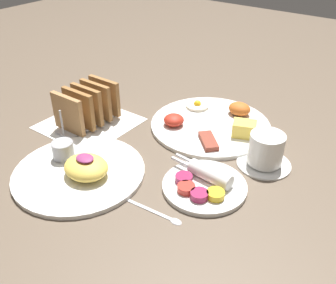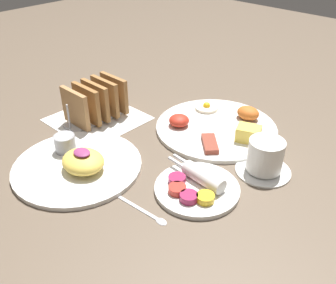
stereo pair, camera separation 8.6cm
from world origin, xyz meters
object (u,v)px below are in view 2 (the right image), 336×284
at_px(plate_condiments, 197,186).
at_px(plate_foreground, 78,163).
at_px(plate_breakfast, 218,126).
at_px(coffee_cup, 265,158).
at_px(toast_rack, 96,102).

relative_size(plate_condiments, plate_foreground, 0.65).
bearing_deg(plate_breakfast, coffee_cup, -23.34).
xyz_separation_m(plate_foreground, coffee_cup, (0.30, 0.27, 0.02)).
xyz_separation_m(plate_condiments, toast_rack, (-0.39, 0.05, 0.04)).
xyz_separation_m(plate_condiments, coffee_cup, (0.06, 0.15, 0.02)).
bearing_deg(plate_breakfast, plate_foreground, -109.83).
bearing_deg(plate_breakfast, plate_condiments, -62.91).
distance_m(plate_condiments, plate_foreground, 0.27).
distance_m(plate_condiments, toast_rack, 0.39).
distance_m(plate_breakfast, toast_rack, 0.33).
relative_size(plate_foreground, coffee_cup, 2.35).
bearing_deg(toast_rack, plate_foreground, -48.67).
relative_size(plate_foreground, toast_rack, 1.57).
relative_size(toast_rack, coffee_cup, 1.50).
bearing_deg(plate_condiments, plate_foreground, -153.65).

